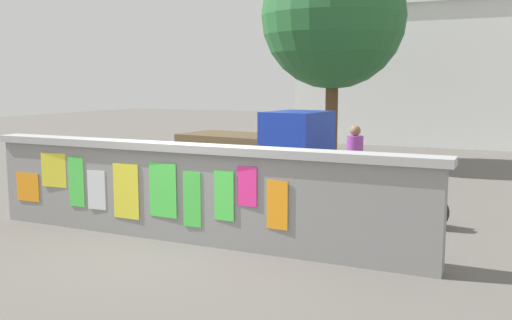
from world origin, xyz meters
TOP-DOWN VIEW (x-y plane):
  - ground at (0.00, 8.00)m, footprint 60.00×60.00m
  - poster_wall at (-0.01, -0.00)m, footprint 7.80×0.42m
  - auto_rickshaw_truck at (-0.95, 4.68)m, footprint 3.76×1.95m
  - motorcycle at (2.71, 2.53)m, footprint 1.88×0.65m
  - bicycle_near at (1.41, 1.07)m, footprint 1.69×0.49m
  - bicycle_far at (-1.66, 1.25)m, footprint 1.68×0.51m
  - person_walking at (1.53, 4.00)m, footprint 0.44×0.44m
  - tree_roadside at (-0.70, 9.45)m, footprint 4.38×4.38m
  - building_background at (2.50, 17.14)m, footprint 13.47×4.37m

SIDE VIEW (x-z plane):
  - ground at x=0.00m, z-range 0.00..0.00m
  - bicycle_near at x=1.41m, z-range -0.11..0.84m
  - bicycle_far at x=-1.66m, z-range -0.11..0.84m
  - motorcycle at x=2.71m, z-range 0.03..0.90m
  - poster_wall at x=-0.01m, z-range 0.02..1.58m
  - auto_rickshaw_truck at x=-0.95m, z-range -0.02..1.83m
  - person_walking at x=1.53m, z-range 0.18..1.80m
  - building_background at x=2.50m, z-range 0.02..6.03m
  - tree_roadside at x=-0.70m, z-range 1.13..7.81m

